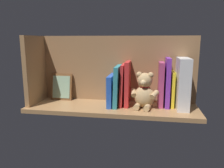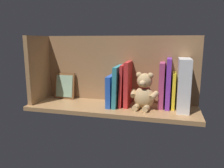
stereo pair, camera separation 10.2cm
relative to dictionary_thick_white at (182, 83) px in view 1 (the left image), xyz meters
The scene contains 13 objects.
ground_plane 39.07cm from the dictionary_thick_white, ahead, with size 90.97×27.51×2.20cm, color #A87A4C.
shelf_back_panel 38.02cm from the dictionary_thick_white, 14.79° to the right, with size 90.97×1.50×37.30cm, color #9E7148.
shelf_side_divider 80.06cm from the dictionary_thick_white, ahead, with size 2.40×21.51×37.30cm, color #A87A4C.
dictionary_thick_white is the anchor object (origin of this frame).
book_0 6.61cm from the dictionary_thick_white, 32.82° to the right, with size 1.61×10.98×18.70cm, color yellow.
book_1 7.72cm from the dictionary_thick_white, 17.01° to the right, with size 2.27×12.39×25.90cm, color purple.
book_2 11.11cm from the dictionary_thick_white, 14.24° to the right, with size 2.67×11.47×23.66cm, color #B23F72.
teddy_bear 19.95cm from the dictionary_thick_white, ahead, with size 15.11×13.52×18.95cm.
book_3 28.41cm from the dictionary_thick_white, ahead, with size 2.22×14.22×23.75cm, color red.
book_4 31.13cm from the dictionary_thick_white, ahead, with size 1.47×14.59×22.28cm, color red.
book_5 33.82cm from the dictionary_thick_white, ahead, with size 2.23×16.98×21.48cm, color teal.
book_6 37.33cm from the dictionary_thick_white, ahead, with size 2.62×17.09×16.50cm, color blue.
picture_frame_leaning 68.50cm from the dictionary_thick_white, ahead, with size 12.48×4.17×15.63cm.
Camera 1 is at (-18.53, 112.76, 34.96)cm, focal length 35.19 mm.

